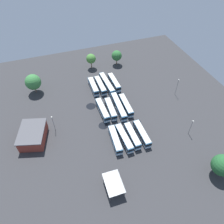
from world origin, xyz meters
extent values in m
plane|color=#333335|center=(0.00, 0.00, 0.00)|extent=(113.64, 113.64, 0.00)
cube|color=teal|center=(-16.96, -4.71, 1.80)|extent=(11.68, 2.52, 2.99)
cube|color=beige|center=(-16.96, -4.71, 3.36)|extent=(11.22, 2.32, 0.14)
cube|color=black|center=(-16.96, -4.71, 2.27)|extent=(11.74, 2.56, 0.96)
cube|color=silver|center=(-16.96, -4.71, 0.96)|extent=(11.74, 2.56, 0.60)
cube|color=black|center=(-11.12, -4.75, 2.37)|extent=(0.07, 2.00, 1.10)
cylinder|color=black|center=(-13.34, -3.61, 0.50)|extent=(1.00, 0.31, 1.00)
cylinder|color=black|center=(-13.35, -5.86, 0.50)|extent=(1.00, 0.31, 1.00)
cylinder|color=black|center=(-20.57, -3.56, 0.50)|extent=(1.00, 0.31, 1.00)
cylinder|color=black|center=(-20.59, -5.81, 0.50)|extent=(1.00, 0.31, 1.00)
cube|color=teal|center=(-16.51, -1.34, 1.80)|extent=(12.35, 2.53, 2.99)
cube|color=beige|center=(-16.51, -1.34, 3.36)|extent=(11.86, 2.33, 0.14)
cube|color=black|center=(-16.51, -1.34, 2.27)|extent=(12.41, 2.57, 0.96)
cube|color=silver|center=(-16.51, -1.34, 0.96)|extent=(12.41, 2.57, 0.60)
cube|color=black|center=(-10.33, -1.29, 2.37)|extent=(0.08, 2.00, 1.10)
cylinder|color=black|center=(-12.69, -0.18, 0.50)|extent=(1.00, 0.31, 1.00)
cylinder|color=black|center=(-12.68, -2.43, 0.50)|extent=(1.00, 0.31, 1.00)
cylinder|color=black|center=(-20.34, -0.24, 0.50)|extent=(1.00, 0.31, 1.00)
cylinder|color=black|center=(-20.32, -2.49, 0.50)|extent=(1.00, 0.31, 1.00)
cube|color=teal|center=(-16.83, 2.03, 1.80)|extent=(15.95, 3.14, 2.99)
cube|color=beige|center=(-16.83, 2.03, 3.36)|extent=(15.31, 2.92, 0.14)
cube|color=black|center=(-16.83, 2.03, 2.27)|extent=(16.03, 3.18, 0.96)
cube|color=silver|center=(-16.83, 2.03, 0.96)|extent=(16.03, 3.18, 0.60)
cube|color=black|center=(-8.90, 2.38, 2.37)|extent=(0.15, 2.00, 1.10)
cube|color=#47474C|center=(-18.58, 1.96, 1.80)|extent=(1.01, 2.53, 2.87)
cylinder|color=black|center=(-11.97, 3.37, 0.50)|extent=(1.01, 0.34, 1.00)
cylinder|color=black|center=(-11.87, 1.13, 0.50)|extent=(1.01, 0.34, 1.00)
cylinder|color=black|center=(-21.80, 2.94, 0.50)|extent=(1.01, 0.34, 1.00)
cylinder|color=black|center=(-21.70, 0.69, 0.50)|extent=(1.01, 0.34, 1.00)
cube|color=teal|center=(-16.72, 5.79, 1.80)|extent=(12.39, 2.68, 2.99)
cube|color=beige|center=(-16.72, 5.79, 3.36)|extent=(11.89, 2.48, 0.14)
cube|color=black|center=(-16.72, 5.79, 2.27)|extent=(12.45, 2.72, 0.96)
cube|color=silver|center=(-16.72, 5.79, 0.96)|extent=(12.45, 2.72, 0.60)
cube|color=black|center=(-10.54, 5.91, 2.37)|extent=(0.10, 2.00, 1.10)
cylinder|color=black|center=(-12.92, 6.99, 0.50)|extent=(1.01, 0.32, 1.00)
cylinder|color=black|center=(-12.87, 4.75, 0.50)|extent=(1.01, 0.32, 1.00)
cylinder|color=black|center=(-20.57, 6.84, 0.50)|extent=(1.01, 0.32, 1.00)
cylinder|color=black|center=(-20.52, 4.60, 0.50)|extent=(1.01, 0.32, 1.00)
cube|color=teal|center=(-0.44, -5.34, 1.80)|extent=(12.67, 2.71, 2.99)
cube|color=beige|center=(-0.44, -5.34, 3.36)|extent=(12.16, 2.50, 0.14)
cube|color=black|center=(-0.44, -5.34, 2.27)|extent=(12.74, 2.74, 0.96)
cube|color=silver|center=(-0.44, -5.34, 0.96)|extent=(12.74, 2.74, 0.60)
cube|color=black|center=(5.88, -5.20, 2.37)|extent=(0.10, 2.00, 1.10)
cylinder|color=black|center=(3.45, -4.13, 0.50)|extent=(1.01, 0.32, 1.00)
cylinder|color=black|center=(3.50, -6.38, 0.50)|extent=(1.01, 0.32, 1.00)
cylinder|color=black|center=(-4.38, -4.30, 0.50)|extent=(1.01, 0.32, 1.00)
cylinder|color=black|center=(-4.33, -6.54, 0.50)|extent=(1.01, 0.32, 1.00)
cube|color=teal|center=(0.19, -1.86, 1.80)|extent=(11.95, 3.10, 2.99)
cube|color=beige|center=(0.19, -1.86, 3.36)|extent=(11.46, 2.88, 0.14)
cube|color=black|center=(0.19, -1.86, 2.27)|extent=(12.01, 3.14, 0.96)
cube|color=silver|center=(0.19, -1.86, 0.96)|extent=(12.01, 3.14, 0.60)
cube|color=black|center=(6.11, -2.19, 2.37)|extent=(0.17, 2.00, 1.10)
cylinder|color=black|center=(3.91, -0.95, 0.50)|extent=(1.02, 0.36, 1.00)
cylinder|color=black|center=(3.79, -3.19, 0.50)|extent=(1.02, 0.36, 1.00)
cylinder|color=black|center=(-3.41, -0.54, 0.50)|extent=(1.02, 0.36, 1.00)
cylinder|color=black|center=(-3.54, -2.78, 0.50)|extent=(1.02, 0.36, 1.00)
cube|color=teal|center=(-0.20, 1.93, 1.80)|extent=(15.95, 3.13, 2.99)
cube|color=beige|center=(-0.20, 1.93, 3.36)|extent=(15.31, 2.91, 0.14)
cube|color=black|center=(-0.20, 1.93, 2.27)|extent=(16.03, 3.17, 0.96)
cube|color=silver|center=(-0.20, 1.93, 0.96)|extent=(16.03, 3.17, 0.60)
cube|color=black|center=(7.74, 1.59, 2.37)|extent=(0.15, 2.00, 1.10)
cube|color=#47474C|center=(-1.94, 2.01, 1.80)|extent=(1.01, 2.53, 2.87)
cylinder|color=black|center=(4.76, 2.84, 0.50)|extent=(1.01, 0.34, 1.00)
cylinder|color=black|center=(4.66, 0.60, 0.50)|extent=(1.01, 0.34, 1.00)
cylinder|color=black|center=(-5.06, 3.27, 0.50)|extent=(1.01, 0.34, 1.00)
cylinder|color=black|center=(-5.16, 1.03, 0.50)|extent=(1.01, 0.34, 1.00)
cube|color=teal|center=(0.24, 5.16, 1.80)|extent=(12.79, 2.82, 2.99)
cube|color=beige|center=(0.24, 5.16, 3.36)|extent=(12.28, 2.61, 0.14)
cube|color=black|center=(0.24, 5.16, 2.27)|extent=(12.86, 2.85, 0.96)
cube|color=silver|center=(0.24, 5.16, 0.96)|extent=(12.86, 2.85, 0.60)
cube|color=black|center=(6.61, 4.97, 2.37)|extent=(0.12, 2.00, 1.10)
cylinder|color=black|center=(4.22, 6.16, 0.50)|extent=(1.01, 0.33, 1.00)
cylinder|color=black|center=(4.15, 3.92, 0.50)|extent=(1.01, 0.33, 1.00)
cylinder|color=black|center=(-3.67, 6.40, 0.50)|extent=(1.01, 0.33, 1.00)
cylinder|color=black|center=(-3.74, 4.15, 0.50)|extent=(1.01, 0.33, 1.00)
cube|color=teal|center=(16.20, -5.56, 1.80)|extent=(12.21, 3.33, 2.99)
cube|color=beige|center=(16.20, -5.56, 3.36)|extent=(11.71, 3.10, 0.14)
cube|color=black|center=(16.20, -5.56, 2.27)|extent=(12.27, 3.37, 0.96)
cube|color=silver|center=(16.20, -5.56, 0.96)|extent=(12.27, 3.37, 0.60)
cube|color=black|center=(22.23, -6.01, 2.37)|extent=(0.21, 2.00, 1.10)
cylinder|color=black|center=(20.02, -4.72, 0.50)|extent=(1.02, 0.37, 1.00)
cylinder|color=black|center=(19.85, -6.96, 0.50)|extent=(1.02, 0.37, 1.00)
cylinder|color=black|center=(12.56, -4.17, 0.50)|extent=(1.02, 0.37, 1.00)
cylinder|color=black|center=(12.39, -6.40, 0.50)|extent=(1.02, 0.37, 1.00)
cube|color=teal|center=(16.59, -2.15, 1.80)|extent=(12.59, 2.87, 2.99)
cube|color=beige|center=(16.59, -2.15, 3.36)|extent=(12.09, 2.66, 0.14)
cube|color=black|center=(16.59, -2.15, 2.27)|extent=(12.66, 2.91, 0.96)
cube|color=silver|center=(16.59, -2.15, 0.96)|extent=(12.66, 2.91, 0.60)
cube|color=black|center=(22.86, -1.93, 2.37)|extent=(0.13, 2.00, 1.10)
cylinder|color=black|center=(20.43, -0.89, 0.50)|extent=(1.01, 0.33, 1.00)
cylinder|color=black|center=(20.51, -3.14, 0.50)|extent=(1.01, 0.33, 1.00)
cylinder|color=black|center=(12.68, -1.16, 0.50)|extent=(1.01, 0.33, 1.00)
cylinder|color=black|center=(12.76, -3.41, 0.50)|extent=(1.01, 0.33, 1.00)
cube|color=teal|center=(16.62, 1.20, 1.80)|extent=(11.61, 2.46, 2.99)
cube|color=beige|center=(16.62, 1.20, 3.36)|extent=(11.14, 2.26, 0.14)
cube|color=black|center=(16.62, 1.20, 2.27)|extent=(11.67, 2.49, 0.96)
cube|color=silver|center=(16.62, 1.20, 0.96)|extent=(11.67, 2.49, 0.60)
cube|color=black|center=(22.43, 1.20, 2.37)|extent=(0.06, 2.00, 1.10)
cylinder|color=black|center=(20.21, 2.32, 0.50)|extent=(1.00, 0.30, 1.00)
cylinder|color=black|center=(20.21, 0.08, 0.50)|extent=(1.00, 0.30, 1.00)
cylinder|color=black|center=(13.02, 2.31, 0.50)|extent=(1.00, 0.30, 1.00)
cylinder|color=black|center=(13.02, 0.07, 0.50)|extent=(1.00, 0.30, 1.00)
cube|color=teal|center=(16.88, 5.07, 1.80)|extent=(12.08, 2.58, 2.99)
cube|color=beige|center=(16.88, 5.07, 3.36)|extent=(11.59, 2.38, 0.14)
cube|color=black|center=(16.88, 5.07, 2.27)|extent=(12.14, 2.62, 0.96)
cube|color=silver|center=(16.88, 5.07, 0.96)|extent=(12.14, 2.62, 0.60)
cube|color=black|center=(22.92, 5.00, 2.37)|extent=(0.08, 2.00, 1.10)
cylinder|color=black|center=(20.63, 6.15, 0.50)|extent=(1.00, 0.31, 1.00)
cylinder|color=black|center=(20.60, 3.90, 0.50)|extent=(1.00, 0.31, 1.00)
cylinder|color=black|center=(13.16, 6.24, 0.50)|extent=(1.00, 0.31, 1.00)
cylinder|color=black|center=(13.13, 3.99, 0.50)|extent=(1.00, 0.31, 1.00)
cube|color=maroon|center=(4.43, -34.36, 2.34)|extent=(13.78, 11.64, 4.68)
cube|color=#4C4C51|center=(4.43, -34.36, 4.86)|extent=(14.61, 12.34, 0.36)
cube|color=black|center=(-1.29, -32.75, 1.10)|extent=(0.55, 1.75, 2.20)
cube|color=slate|center=(32.81, -12.09, 3.62)|extent=(8.23, 5.51, 0.20)
cylinder|color=#59595B|center=(36.62, -9.83, 1.76)|extent=(0.20, 0.20, 3.52)
cylinder|color=#59595B|center=(36.51, -14.53, 1.76)|extent=(0.20, 0.20, 3.52)
cylinder|color=#59595B|center=(29.12, -9.64, 1.76)|extent=(0.20, 0.20, 3.52)
cylinder|color=#59595B|center=(29.01, -14.35, 1.76)|extent=(0.20, 0.20, 3.52)
cylinder|color=slate|center=(2.22, -26.07, 3.63)|extent=(0.16, 0.16, 7.25)
cube|color=silver|center=(2.22, -26.07, 7.43)|extent=(0.56, 0.28, 0.20)
cylinder|color=slate|center=(21.53, 23.23, 3.57)|extent=(0.16, 0.16, 7.14)
cube|color=silver|center=(21.53, 23.23, 7.32)|extent=(0.56, 0.28, 0.20)
cylinder|color=slate|center=(-0.78, 30.63, 4.21)|extent=(0.16, 0.16, 8.43)
cube|color=silver|center=(-0.78, 30.63, 8.61)|extent=(0.56, 0.28, 0.20)
cylinder|color=brown|center=(-34.02, 13.42, 1.52)|extent=(0.44, 0.44, 3.05)
sphere|color=#2D6B33|center=(-34.02, 13.42, 5.39)|extent=(5.50, 5.50, 5.50)
cylinder|color=brown|center=(-35.19, -0.63, 1.77)|extent=(0.44, 0.44, 3.53)
sphere|color=#478438|center=(-35.19, -0.63, 5.67)|extent=(5.04, 5.04, 5.04)
cylinder|color=brown|center=(-24.27, -31.16, 1.42)|extent=(0.44, 0.44, 2.84)
sphere|color=#387A3D|center=(-24.27, -31.16, 5.91)|extent=(7.22, 7.22, 7.22)
cylinder|color=brown|center=(39.52, 22.53, 1.20)|extent=(0.44, 0.44, 2.40)
sphere|color=#235B2D|center=(39.52, 22.53, 5.41)|extent=(7.08, 7.08, 7.08)
cylinder|color=black|center=(9.24, 7.43, 0.00)|extent=(1.77, 1.77, 0.01)
cylinder|color=black|center=(-6.08, -8.99, 0.00)|extent=(4.30, 4.30, 0.01)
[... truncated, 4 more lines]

